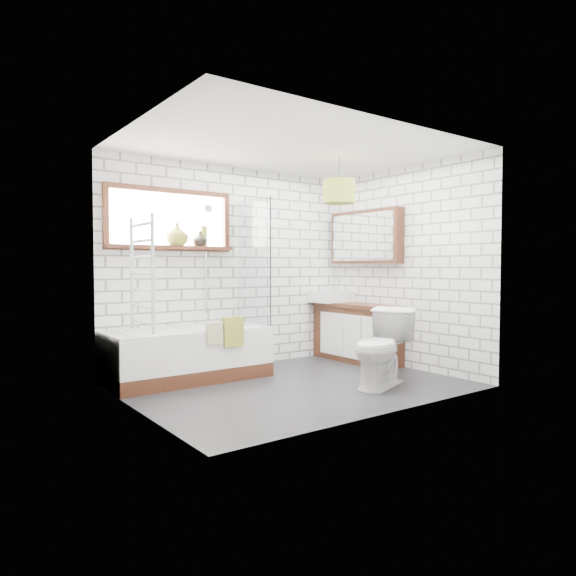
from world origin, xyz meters
TOP-DOWN VIEW (x-y plane):
  - floor at (0.00, 0.00)m, footprint 3.40×2.60m
  - ceiling at (0.00, 0.00)m, footprint 3.40×2.60m
  - wall_back at (0.00, 1.30)m, footprint 3.40×0.01m
  - wall_front at (0.00, -1.30)m, footprint 3.40×0.01m
  - wall_left at (-1.70, 0.00)m, footprint 0.01×2.60m
  - wall_right at (1.70, 0.00)m, footprint 0.01×2.60m
  - window at (-0.85, 1.26)m, footprint 1.52×0.16m
  - towel_radiator at (-1.66, 0.00)m, footprint 0.06×0.52m
  - mirror_cabinet at (1.62, 0.60)m, footprint 0.16×1.20m
  - shower_riser at (-0.40, 1.26)m, footprint 0.02×0.02m
  - bathtub at (-0.81, 0.91)m, footprint 1.77×0.78m
  - shower_screen at (0.06, 0.91)m, footprint 0.02×0.72m
  - towel_green at (-0.46, 0.52)m, footprint 0.24×0.07m
  - towel_beige at (-0.69, 0.52)m, footprint 0.18×0.05m
  - vanity at (1.48, 0.62)m, footprint 0.43×1.34m
  - basin at (1.42, 1.07)m, footprint 0.50×0.44m
  - tap at (1.58, 1.07)m, footprint 0.03×0.03m
  - toilet at (0.70, -0.57)m, footprint 0.70×0.91m
  - vase_olive at (-0.78, 1.23)m, footprint 0.32×0.32m
  - vase_dark at (-0.49, 1.23)m, footprint 0.18×0.18m
  - bottle at (-0.44, 1.23)m, footprint 0.08×0.08m
  - pendant at (0.62, 0.01)m, footprint 0.36×0.36m

SIDE VIEW (x-z plane):
  - floor at x=0.00m, z-range -0.01..0.00m
  - bathtub at x=-0.81m, z-range 0.00..0.57m
  - vanity at x=1.48m, z-range 0.00..0.77m
  - toilet at x=0.70m, z-range 0.00..0.82m
  - towel_green at x=-0.46m, z-range 0.39..0.71m
  - towel_beige at x=-0.69m, z-range 0.43..0.67m
  - basin at x=1.42m, z-range 0.77..0.91m
  - tap at x=1.58m, z-range 0.82..0.96m
  - towel_radiator at x=-1.66m, z-range 0.70..1.70m
  - wall_back at x=0.00m, z-range 0.00..2.50m
  - wall_front at x=0.00m, z-range 0.00..2.50m
  - wall_left at x=-1.70m, z-range 0.00..2.50m
  - wall_right at x=1.70m, z-range 0.00..2.50m
  - shower_screen at x=0.06m, z-range 0.57..2.07m
  - shower_riser at x=-0.40m, z-range 0.70..2.00m
  - vase_dark at x=-0.49m, z-range 1.48..1.66m
  - bottle at x=-0.44m, z-range 1.48..1.72m
  - vase_olive at x=-0.78m, z-range 1.48..1.74m
  - mirror_cabinet at x=1.62m, z-range 1.30..2.00m
  - window at x=-0.85m, z-range 1.46..2.14m
  - pendant at x=0.62m, z-range 1.97..2.23m
  - ceiling at x=0.00m, z-range 2.50..2.51m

